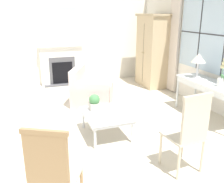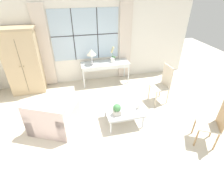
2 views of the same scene
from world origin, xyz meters
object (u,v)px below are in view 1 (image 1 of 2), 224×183
fireplace (61,60)px  armoire (152,51)px  accent_chair_wooden (52,171)px  potted_plant_small (94,102)px  side_chair_wooden (189,129)px  console_table (212,87)px  table_lamp (199,59)px  potted_orchid (222,76)px  armchair_upholstered (92,91)px  pillar_candle (110,118)px  coffee_table (106,116)px

fireplace → armoire: size_ratio=1.10×
accent_chair_wooden → potted_plant_small: (-1.82, 0.91, -0.06)m
side_chair_wooden → potted_plant_small: 1.74m
console_table → side_chair_wooden: side_chair_wooden is taller
table_lamp → potted_plant_small: 2.34m
armoire → side_chair_wooden: (3.82, -1.51, -0.38)m
potted_orchid → potted_plant_small: size_ratio=1.89×
armchair_upholstered → side_chair_wooden: 3.05m
console_table → potted_plant_small: size_ratio=5.64×
fireplace → potted_plant_small: bearing=1.3°
fireplace → side_chair_wooden: fireplace is taller
armoire → armchair_upholstered: (0.83, -1.96, -0.71)m
side_chair_wooden → potted_orchid: bearing=127.1°
armoire → armchair_upholstered: size_ratio=1.58×
potted_plant_small → pillar_candle: bearing=9.4°
potted_orchid → coffee_table: (-0.23, -2.11, -0.55)m
accent_chair_wooden → coffee_table: accent_chair_wooden is taller
armchair_upholstered → pillar_candle: armchair_upholstered is taller
armoire → potted_plant_small: armoire is taller
armoire → potted_orchid: armoire is taller
fireplace → armoire: (0.98, 2.37, 0.29)m
coffee_table → accent_chair_wooden: bearing=-33.2°
console_table → armchair_upholstered: (-1.64, -1.95, -0.36)m
potted_orchid → potted_plant_small: (-0.44, -2.26, -0.37)m
potted_orchid → armoire: bearing=179.1°
side_chair_wooden → potted_plant_small: side_chair_wooden is taller
side_chair_wooden → fireplace: bearing=-169.8°
console_table → armchair_upholstered: size_ratio=1.27×
potted_plant_small → fireplace: bearing=-178.7°
armchair_upholstered → potted_orchid: bearing=45.6°
console_table → accent_chair_wooden: 3.58m
armchair_upholstered → potted_plant_small: size_ratio=4.43×
potted_plant_small → potted_orchid: bearing=78.9°
potted_plant_small → console_table: bearing=85.1°
console_table → potted_plant_small: 2.29m
fireplace → pillar_candle: fireplace is taller
potted_orchid → armchair_upholstered: (-1.89, -1.92, -0.62)m
coffee_table → pillar_candle: (0.34, -0.05, 0.10)m
accent_chair_wooden → pillar_candle: 1.62m
armchair_upholstered → accent_chair_wooden: 3.51m
armoire → console_table: bearing=-0.4°
potted_orchid → accent_chair_wooden: size_ratio=0.50×
table_lamp → potted_orchid: potted_orchid is taller
console_table → accent_chair_wooden: (1.62, -3.19, -0.05)m
potted_orchid → fireplace: bearing=-147.8°
armoire → potted_plant_small: 3.26m
side_chair_wooden → pillar_candle: (-1.00, -0.70, -0.16)m
side_chair_wooden → potted_plant_small: (-1.55, -0.79, -0.08)m
table_lamp → fireplace: bearing=-142.3°
potted_plant_small → pillar_candle: size_ratio=2.13×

